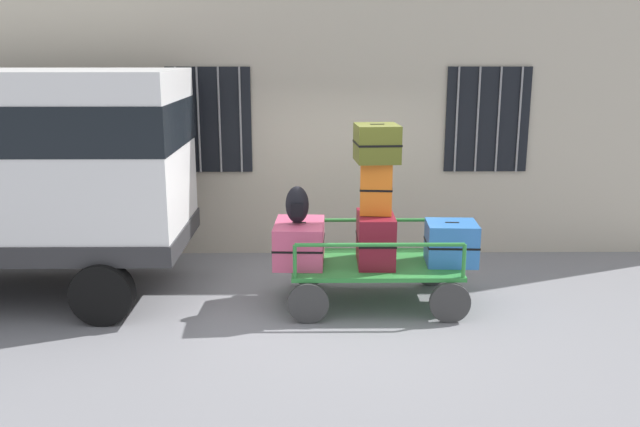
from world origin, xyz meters
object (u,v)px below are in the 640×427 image
suitcase_midleft_bottom (375,239)px  suitcase_midleft_middle (376,188)px  luggage_cart (375,270)px  suitcase_midleft_top (377,143)px  suitcase_left_bottom (299,243)px  suitcase_center_bottom (451,243)px  van (3,161)px  backpack (297,205)px

suitcase_midleft_bottom → suitcase_midleft_middle: suitcase_midleft_middle is taller
luggage_cart → suitcase_midleft_bottom: bearing=-90.0°
luggage_cart → suitcase_midleft_top: size_ratio=3.56×
luggage_cart → suitcase_midleft_middle: (0.00, -0.01, 1.01)m
suitcase_left_bottom → suitcase_center_bottom: suitcase_center_bottom is taller
suitcase_midleft_middle → suitcase_center_bottom: (0.90, -0.03, -0.66)m
suitcase_midleft_top → suitcase_left_bottom: bearing=-179.1°
luggage_cart → van: bearing=175.8°
luggage_cart → suitcase_left_bottom: size_ratio=2.41×
suitcase_left_bottom → suitcase_midleft_top: suitcase_midleft_top is taller
suitcase_midleft_middle → suitcase_midleft_top: 0.52m
suitcase_midleft_top → backpack: 1.17m
suitcase_center_bottom → van: bearing=176.2°
van → suitcase_center_bottom: (5.34, -0.36, -0.93)m
suitcase_left_bottom → suitcase_center_bottom: 1.80m
van → backpack: bearing=-5.7°
luggage_cart → backpack: bearing=-178.1°
van → suitcase_midleft_bottom: size_ratio=5.87×
van → luggage_cart: (4.44, -0.32, -1.28)m
van → suitcase_center_bottom: 5.43m
luggage_cart → suitcase_midleft_middle: bearing=-90.0°
suitcase_left_bottom → backpack: bearing=-116.3°
suitcase_midleft_bottom → suitcase_center_bottom: (0.90, 0.00, -0.05)m
suitcase_midleft_bottom → suitcase_midleft_top: (-0.00, 0.06, 1.13)m
van → luggage_cart: van is taller
van → suitcase_midleft_middle: size_ratio=7.10×
suitcase_midleft_middle → suitcase_midleft_top: (0.00, 0.03, 0.52)m
luggage_cart → backpack: backpack is taller
van → suitcase_left_bottom: 3.67m
van → suitcase_left_bottom: bearing=-5.0°
luggage_cart → suitcase_left_bottom: suitcase_left_bottom is taller
suitcase_midleft_bottom → suitcase_left_bottom: bearing=176.8°
luggage_cart → suitcase_midleft_bottom: size_ratio=2.79×
luggage_cart → suitcase_left_bottom: 0.96m
suitcase_midleft_bottom → backpack: bearing=179.6°
van → backpack: size_ratio=9.78×
suitcase_left_bottom → luggage_cart: bearing=-0.8°
suitcase_midleft_bottom → suitcase_center_bottom: bearing=0.1°
suitcase_left_bottom → suitcase_midleft_top: bearing=0.9°
suitcase_center_bottom → suitcase_midleft_bottom: bearing=-179.9°
suitcase_left_bottom → suitcase_midleft_middle: bearing=-1.3°
luggage_cart → suitcase_center_bottom: (0.90, -0.04, 0.35)m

